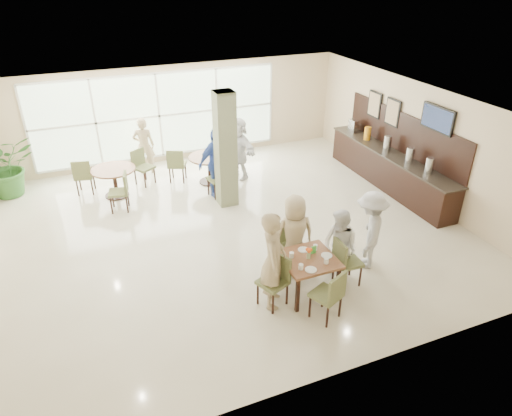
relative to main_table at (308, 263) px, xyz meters
name	(u,v)px	position (x,y,z in m)	size (l,w,h in m)	color
ground	(228,229)	(-0.60, 2.65, -0.65)	(10.00, 10.00, 0.00)	beige
room_shell	(225,159)	(-0.60, 2.65, 1.05)	(10.00, 10.00, 10.00)	white
window_bank	(159,116)	(-1.10, 7.11, 0.75)	(7.00, 0.04, 7.00)	silver
column	(225,150)	(-0.20, 3.85, 0.75)	(0.45, 0.45, 2.80)	#666E4C
main_table	(308,263)	(0.00, 0.00, 0.00)	(0.94, 0.94, 0.75)	brown
round_table_left	(114,175)	(-2.70, 5.30, -0.08)	(1.10, 1.10, 0.75)	brown
round_table_right	(209,163)	(-0.23, 5.18, -0.08)	(1.09, 1.09, 0.75)	brown
chairs_main_table	(308,271)	(0.02, 0.00, -0.18)	(2.06, 2.07, 0.95)	olive
chairs_table_left	(116,178)	(-2.67, 5.33, -0.18)	(2.10, 1.83, 0.95)	olive
chairs_table_right	(208,167)	(-0.29, 5.14, -0.18)	(2.05, 1.83, 0.95)	olive
tabletop_clutter	(310,256)	(0.02, -0.02, 0.15)	(0.74, 0.78, 0.21)	white
buffet_counter	(389,167)	(4.10, 3.16, -0.10)	(0.64, 4.70, 1.95)	black
wall_tv	(438,119)	(4.34, 2.05, 1.50)	(0.06, 1.00, 0.58)	black
framed_art_a	(393,112)	(4.34, 3.65, 1.20)	(0.05, 0.55, 0.70)	black
framed_art_b	(375,104)	(4.34, 4.45, 1.20)	(0.05, 0.55, 0.70)	black
potted_plant	(6,167)	(-5.19, 6.42, 0.11)	(1.38, 1.38, 1.53)	#326C2B
teen_left	(273,260)	(-0.69, -0.02, 0.25)	(0.66, 0.43, 1.80)	tan
teen_far	(294,235)	(0.07, 0.71, 0.15)	(0.79, 0.43, 1.61)	tan
teen_right	(340,247)	(0.70, 0.11, 0.08)	(0.72, 0.56, 1.47)	white
teen_standing	(370,230)	(1.49, 0.31, 0.15)	(1.03, 0.59, 1.60)	#B8B8BB
adult_a	(216,163)	(-0.29, 4.35, 0.24)	(1.05, 0.60, 1.79)	#3C5CB6
adult_b	(238,148)	(0.61, 5.22, 0.19)	(1.57, 0.68, 1.69)	white
adult_standing	(144,146)	(-1.72, 6.49, 0.15)	(0.59, 0.38, 1.61)	tan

